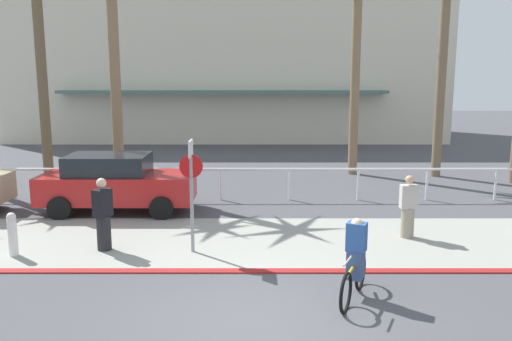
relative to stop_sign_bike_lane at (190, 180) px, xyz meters
name	(u,v)px	position (x,y,z in m)	size (l,w,h in m)	color
ground_plane	(253,190)	(1.40, 6.60, -1.68)	(80.00, 80.00, 0.00)	#4C4C51
sidewalk_strip	(253,241)	(1.40, 0.80, -1.67)	(44.00, 4.00, 0.02)	#9E9E93
curb_paint	(253,271)	(1.40, -1.20, -1.66)	(44.00, 0.24, 0.03)	maroon
building_backdrop	(225,63)	(-0.40, 23.16, 3.00)	(26.45, 10.54, 9.31)	beige
rail_fence	(253,174)	(1.40, 5.10, -0.84)	(24.25, 0.08, 1.04)	white
stop_sign_bike_lane	(190,180)	(0.00, 0.00, 0.00)	(0.52, 0.56, 2.56)	gray
bollard_3	(10,234)	(-3.94, -0.27, -1.16)	(0.20, 0.20, 1.00)	white
palm_tree_3	(110,6)	(-3.36, 6.80, 4.52)	(3.49, 3.39, 8.32)	#846B4C
palm_tree_4	(355,22)	(5.35, 9.68, 4.27)	(3.65, 3.19, 7.67)	#846B4C
palm_tree_5	(445,7)	(8.58, 9.16, 4.77)	(2.81, 2.79, 9.03)	#756047
car_red_1	(114,183)	(-2.65, 3.64, -0.81)	(4.40, 2.02, 1.69)	red
cyclist_yellow_0	(353,261)	(3.21, -2.48, -0.98)	(0.79, 1.69, 1.50)	black
pedestrian_0	(406,209)	(5.16, 1.09, -0.96)	(0.40, 0.33, 1.57)	gray
pedestrian_1	(101,218)	(-2.04, 0.13, -0.90)	(0.44, 0.48, 1.69)	#232326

